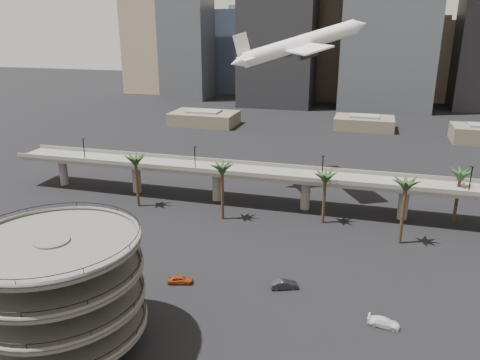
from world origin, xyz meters
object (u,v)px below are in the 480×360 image
(parking_ramp, at_px, (58,285))
(car_a, at_px, (180,279))
(airborne_jet, at_px, (299,44))
(car_b, at_px, (284,284))
(overpass, at_px, (260,176))
(car_c, at_px, (384,322))

(parking_ramp, distance_m, car_a, 23.31)
(airborne_jet, height_order, car_a, airborne_jet)
(car_b, bearing_deg, parking_ramp, 110.14)
(overpass, xyz_separation_m, car_c, (28.62, -42.26, -6.68))
(car_a, distance_m, car_c, 33.34)
(overpass, distance_m, car_c, 51.47)
(parking_ramp, bearing_deg, overpass, 77.57)
(car_a, relative_size, car_c, 0.93)
(car_a, height_order, car_b, car_b)
(car_a, bearing_deg, car_b, -94.59)
(overpass, height_order, car_a, overpass)
(car_a, relative_size, car_b, 0.93)
(airborne_jet, bearing_deg, car_b, -110.25)
(overpass, distance_m, airborne_jet, 34.41)
(car_c, bearing_deg, car_b, 75.29)
(car_a, xyz_separation_m, car_b, (17.34, 3.16, 0.03))
(car_b, bearing_deg, airborne_jet, -13.78)
(overpass, relative_size, airborne_jet, 3.87)
(overpass, xyz_separation_m, car_a, (-4.58, -39.26, -6.62))
(parking_ramp, relative_size, car_b, 4.84)
(overpass, bearing_deg, car_b, -70.54)
(overpass, height_order, car_c, overpass)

